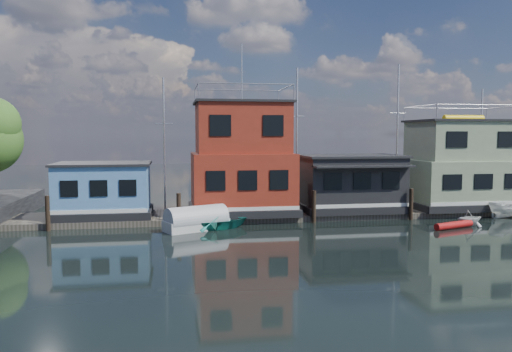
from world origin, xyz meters
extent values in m
plane|color=black|center=(0.00, 0.00, 0.00)|extent=(160.00, 160.00, 0.00)
cube|color=#595147|center=(0.00, 12.00, 0.20)|extent=(48.00, 5.00, 0.40)
cube|color=black|center=(-18.00, 12.00, 0.65)|extent=(6.40, 4.90, 0.50)
cube|color=#5B93D0|center=(-18.00, 12.00, 2.40)|extent=(6.00, 4.50, 3.00)
cube|color=black|center=(-18.00, 12.00, 3.98)|extent=(6.30, 4.80, 0.16)
cube|color=black|center=(-8.50, 12.00, 0.65)|extent=(7.40, 5.90, 0.50)
cube|color=maroon|center=(-8.50, 12.00, 2.77)|extent=(7.00, 5.50, 3.74)
cube|color=maroon|center=(-8.50, 12.00, 6.37)|extent=(6.30, 4.95, 3.46)
cube|color=black|center=(-8.50, 12.00, 8.18)|extent=(6.65, 5.23, 0.16)
cylinder|color=silver|center=(-8.50, 12.00, 10.26)|extent=(0.08, 0.08, 4.00)
cube|color=black|center=(-0.50, 12.00, 0.65)|extent=(7.40, 5.40, 0.50)
cube|color=black|center=(-0.50, 12.00, 2.60)|extent=(7.00, 5.00, 3.40)
cube|color=black|center=(-0.50, 12.00, 4.38)|extent=(7.30, 5.30, 0.16)
cube|color=black|center=(-0.50, 9.20, 3.79)|extent=(7.00, 1.20, 0.12)
cube|color=black|center=(8.50, 12.00, 0.65)|extent=(8.40, 5.90, 0.50)
cube|color=gray|center=(8.50, 12.00, 2.46)|extent=(8.00, 5.50, 3.12)
cube|color=gray|center=(8.50, 12.00, 5.46)|extent=(7.20, 4.95, 2.88)
cube|color=black|center=(8.50, 12.00, 6.98)|extent=(7.60, 5.23, 0.16)
cylinder|color=yellow|center=(8.50, 12.00, 7.15)|extent=(3.20, 0.56, 0.56)
cylinder|color=#2D2116|center=(-21.00, 9.20, 1.10)|extent=(0.28, 0.28, 2.20)
cylinder|color=#2D2116|center=(-13.00, 9.20, 1.10)|extent=(0.28, 0.28, 2.20)
cylinder|color=#2D2116|center=(-4.00, 9.20, 1.10)|extent=(0.28, 0.28, 2.20)
cylinder|color=#2D2116|center=(3.00, 9.20, 1.10)|extent=(0.28, 0.28, 2.20)
cylinder|color=silver|center=(-14.00, 18.00, 5.25)|extent=(0.16, 0.16, 10.50)
cylinder|color=silver|center=(-14.00, 18.00, 6.83)|extent=(1.40, 0.06, 0.06)
cylinder|color=silver|center=(-3.00, 18.00, 5.75)|extent=(0.16, 0.16, 11.50)
cylinder|color=silver|center=(-3.00, 18.00, 7.48)|extent=(1.40, 0.06, 0.06)
cylinder|color=silver|center=(6.00, 18.00, 6.00)|extent=(0.16, 0.16, 12.00)
cylinder|color=silver|center=(6.00, 18.00, 7.80)|extent=(1.40, 0.06, 0.06)
cylinder|color=silver|center=(14.00, 18.00, 5.00)|extent=(0.16, 0.16, 10.00)
cylinder|color=silver|center=(14.00, 18.00, 6.50)|extent=(1.40, 0.06, 0.06)
cylinder|color=#AB1312|center=(4.19, 5.77, 0.23)|extent=(3.08, 1.46, 0.46)
imported|color=teal|center=(-10.70, 8.35, 0.46)|extent=(5.08, 4.19, 0.91)
imported|color=silver|center=(10.42, 8.84, 0.67)|extent=(3.50, 1.43, 1.33)
imported|color=silver|center=(5.78, 6.56, 0.52)|extent=(2.29, 2.08, 1.05)
cube|color=silver|center=(-11.94, 8.01, 0.33)|extent=(4.28, 3.02, 0.67)
cylinder|color=#B0B0B5|center=(-11.94, 8.01, 0.72)|extent=(4.14, 3.03, 1.62)
camera|label=1|loc=(-13.33, -22.95, 5.97)|focal=35.00mm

